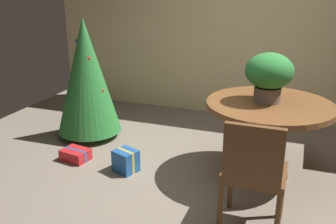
{
  "coord_description": "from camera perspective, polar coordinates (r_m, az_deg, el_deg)",
  "views": [
    {
      "loc": [
        0.63,
        -2.99,
        1.84
      ],
      "look_at": [
        -0.54,
        0.2,
        0.64
      ],
      "focal_mm": 39.97,
      "sensor_mm": 36.0,
      "label": 1
    }
  ],
  "objects": [
    {
      "name": "flower_vase",
      "position": [
        3.6,
        15.15,
        5.68
      ],
      "size": [
        0.44,
        0.44,
        0.46
      ],
      "color": "#665B51",
      "rests_on": "round_dining_table"
    },
    {
      "name": "gift_box_blue",
      "position": [
        3.85,
        -6.45,
        -7.42
      ],
      "size": [
        0.27,
        0.26,
        0.23
      ],
      "color": "#1E569E",
      "rests_on": "ground_plane"
    },
    {
      "name": "gift_box_red",
      "position": [
        4.2,
        -13.91,
        -6.34
      ],
      "size": [
        0.32,
        0.26,
        0.12
      ],
      "color": "red",
      "rests_on": "ground_plane"
    },
    {
      "name": "back_wall_panel",
      "position": [
        5.26,
        13.58,
        12.95
      ],
      "size": [
        6.0,
        0.1,
        2.6
      ],
      "primitive_type": "cube",
      "color": "beige",
      "rests_on": "ground_plane"
    },
    {
      "name": "round_dining_table",
      "position": [
        3.7,
        15.07,
        -1.19
      ],
      "size": [
        1.19,
        1.19,
        0.76
      ],
      "color": "brown",
      "rests_on": "ground_plane"
    },
    {
      "name": "holiday_tree",
      "position": [
        4.57,
        -12.32,
        5.39
      ],
      "size": [
        0.77,
        0.77,
        1.46
      ],
      "color": "brown",
      "rests_on": "ground_plane"
    },
    {
      "name": "wooden_chair_near",
      "position": [
        2.83,
        12.92,
        -8.7
      ],
      "size": [
        0.46,
        0.45,
        0.93
      ],
      "color": "brown",
      "rests_on": "ground_plane"
    },
    {
      "name": "ground_plane",
      "position": [
        3.57,
        7.28,
        -11.82
      ],
      "size": [
        6.6,
        6.6,
        0.0
      ],
      "primitive_type": "plane",
      "color": "#756B5B"
    }
  ]
}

